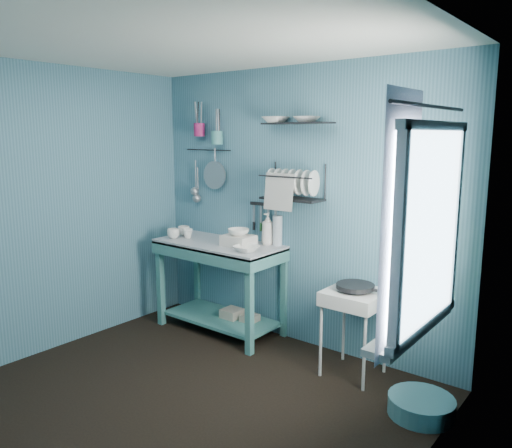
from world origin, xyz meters
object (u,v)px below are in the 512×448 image
Objects in this scene: hotplate_stand at (354,333)px; utensil_cup_magenta at (199,130)px; frying_pan at (355,286)px; colander at (215,175)px; utensil_cup_teal at (217,138)px; storage_tin_small at (250,325)px; floor_basin at (421,406)px; dish_rack at (292,182)px; mug_right at (184,231)px; soap_bottle at (268,229)px; water_bottle at (277,231)px; mug_mid at (188,233)px; mug_left at (173,234)px; work_counter at (221,286)px; storage_tin_large at (232,320)px; wash_tub at (238,241)px; potted_plant at (411,281)px.

utensil_cup_magenta is (-1.89, 0.22, 1.60)m from hotplate_stand.
frying_pan is 2.26m from utensil_cup_magenta.
utensil_cup_teal is at bearing -23.51° from colander.
storage_tin_small is at bearing -179.22° from hotplate_stand.
dish_rack is at bearing 163.09° from floor_basin.
mug_right is 0.41× the size of soap_bottle.
utensil_cup_magenta reaches higher than utensil_cup_teal.
water_bottle is 0.92m from colander.
utensil_cup_teal reaches higher than soap_bottle.
mug_mid is 0.95m from water_bottle.
mug_left is 0.41× the size of soap_bottle.
storage_tin_small is at bearing -13.74° from colander.
water_bottle reaches higher than mug_mid.
soap_bottle is 0.56m from dish_rack.
utensil_cup_teal reaches higher than work_counter.
wash_tub is at bearing -25.02° from storage_tin_large.
frying_pan is (1.21, -0.01, -0.20)m from wash_tub.
frying_pan is 0.97m from floor_basin.
soap_bottle is (0.90, 0.36, 0.10)m from mug_left.
mug_left is 0.95× the size of utensil_cup_magenta.
storage_tin_large is (0.48, 0.11, -0.82)m from mug_mid.
mug_mid is 0.63m from wash_tub.
colander is at bearing 42.55° from mug_right.
storage_tin_small is (-1.16, 0.11, -0.64)m from frying_pan.
utensil_cup_magenta is (-0.95, -0.03, 0.92)m from water_bottle.
mug_right is 0.65m from colander.
colander is at bearing 156.49° from utensil_cup_teal.
hotplate_stand is 2.49× the size of colander.
wash_tub is 1.24m from utensil_cup_magenta.
mug_mid is at bearing -126.92° from utensil_cup_teal.
water_bottle is (1.00, 0.38, 0.09)m from mug_left.
hotplate_stand is at bearing 159.18° from floor_basin.
water_bottle is 0.62× the size of floor_basin.
mug_left is 0.56× the size of storage_tin_large.
utensil_cup_magenta is 1.00× the size of utensil_cup_teal.
frying_pan is at bearing 3.78° from mug_left.
hotplate_stand is at bearing -15.05° from water_bottle.
utensil_cup_teal is at bearing -178.85° from soap_bottle.
potted_plant is (2.15, -0.70, 0.62)m from work_counter.
water_bottle is at bearing 167.05° from dish_rack.
colander is 2.82m from floor_basin.
storage_tin_large is 2.04m from floor_basin.
hotplate_stand is 1.38m from storage_tin_large.
mug_mid is at bearing -26.57° from mug_right.
utensil_cup_magenta is (-0.43, 0.19, 1.51)m from work_counter.
mug_right is 0.95× the size of utensil_cup_teal.
mug_right is 1.05m from water_bottle.
mug_left is 0.44× the size of water_bottle.
utensil_cup_teal is 2.63m from potted_plant.
dish_rack is at bearing 173.09° from hotplate_stand.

